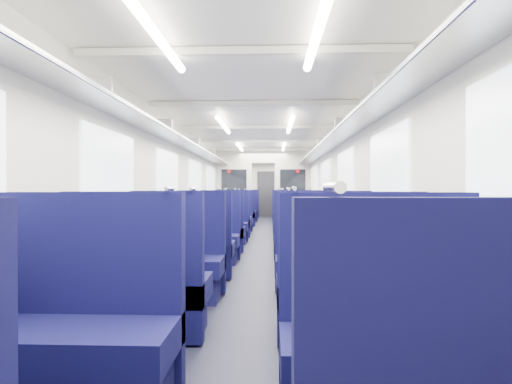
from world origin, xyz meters
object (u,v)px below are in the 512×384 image
seat_10 (206,240)px  seat_17 (295,222)px  seat_6 (175,264)px  seat_23 (288,213)px  seat_16 (228,223)px  seat_14 (224,226)px  seat_18 (232,219)px  seat_13 (302,233)px  seat_24 (243,211)px  seat_20 (239,215)px  seat_12 (216,232)px  seat_21 (289,215)px  seat_5 (346,295)px  seat_22 (241,212)px  seat_9 (314,249)px  seat_26 (245,209)px  seat_8 (193,250)px  seat_7 (325,264)px  seat_15 (298,227)px  seat_19 (292,219)px  seat_25 (287,211)px  seat_4 (140,291)px  seat_3 (384,347)px  seat_2 (81,336)px  end_door (266,194)px  seat_11 (308,240)px  bulkhead (263,188)px  seat_27 (286,210)px

seat_10 → seat_17: (1.66, 3.56, 0.00)m
seat_6 → seat_17: 6.01m
seat_23 → seat_16: bearing=-110.6°
seat_14 → seat_18: (0.00, 2.10, 0.00)m
seat_13 → seat_24: same height
seat_20 → seat_23: (1.66, 1.25, 0.00)m
seat_12 → seat_17: 2.94m
seat_10 → seat_21: bearing=76.1°
seat_5 → seat_22: same height
seat_9 → seat_26: (-1.66, 11.26, 0.00)m
seat_14 → seat_22: size_ratio=1.00×
seat_8 → seat_7: bearing=-31.3°
seat_5 → seat_17: 7.03m
seat_21 → seat_7: bearing=-90.0°
seat_15 → seat_8: bearing=-115.2°
seat_7 → seat_19: 6.90m
seat_5 → seat_18: same height
seat_16 → seat_21: size_ratio=1.00×
seat_24 → seat_5: bearing=-82.4°
seat_12 → seat_15: 2.06m
seat_6 → seat_14: bearing=90.0°
seat_5 → seat_19: same height
seat_25 → seat_14: bearing=-104.2°
seat_4 → seat_7: (1.66, 1.26, 0.00)m
seat_12 → seat_14: size_ratio=1.00×
seat_21 → seat_12: bearing=-106.6°
seat_13 → seat_21: same height
seat_15 → seat_26: (-1.66, 7.90, 0.00)m
seat_8 → seat_16: same height
seat_12 → seat_24: bearing=90.0°
seat_22 → seat_3: bearing=-82.4°
seat_4 → seat_22: 11.36m
seat_2 → seat_17: same height
seat_23 → seat_14: bearing=-106.9°
seat_2 → seat_18: size_ratio=1.00×
end_door → seat_9: bearing=-86.2°
seat_11 → bulkhead: bearing=98.4°
seat_20 → bulkhead: bearing=-52.5°
seat_5 → seat_12: (-1.66, 4.60, 0.00)m
seat_24 → seat_25: size_ratio=1.00×
seat_10 → seat_19: bearing=70.7°
seat_18 → seat_23: 3.74m
seat_23 → seat_24: size_ratio=1.00×
seat_26 → seat_3: bearing=-83.6°
seat_17 → seat_21: 3.13m
seat_11 → seat_23: (0.00, 7.95, 0.00)m
seat_17 → seat_19: size_ratio=1.00×
seat_11 → seat_14: bearing=123.6°
seat_2 → seat_27: (1.66, 14.58, 0.00)m
seat_4 → seat_10: (0.00, 3.42, 0.00)m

